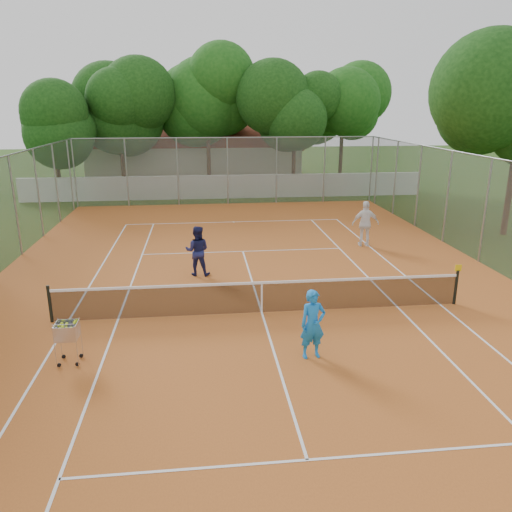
{
  "coord_description": "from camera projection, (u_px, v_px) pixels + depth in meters",
  "views": [
    {
      "loc": [
        -1.67,
        -13.42,
        5.85
      ],
      "look_at": [
        0.0,
        1.5,
        1.3
      ],
      "focal_mm": 35.0,
      "sensor_mm": 36.0,
      "label": 1
    }
  ],
  "objects": [
    {
      "name": "ground",
      "position": [
        262.0,
        313.0,
        14.64
      ],
      "size": [
        120.0,
        120.0,
        0.0
      ],
      "primitive_type": "plane",
      "color": "#203C10",
      "rests_on": "ground"
    },
    {
      "name": "court_pad",
      "position": [
        262.0,
        313.0,
        14.63
      ],
      "size": [
        18.0,
        34.0,
        0.02
      ],
      "primitive_type": "cube",
      "color": "#B85F23",
      "rests_on": "ground"
    },
    {
      "name": "court_lines",
      "position": [
        262.0,
        312.0,
        14.63
      ],
      "size": [
        10.98,
        23.78,
        0.01
      ],
      "primitive_type": "cube",
      "color": "white",
      "rests_on": "court_pad"
    },
    {
      "name": "tennis_net",
      "position": [
        262.0,
        297.0,
        14.49
      ],
      "size": [
        11.88,
        0.1,
        0.98
      ],
      "primitive_type": "cube",
      "color": "black",
      "rests_on": "court_pad"
    },
    {
      "name": "perimeter_fence",
      "position": [
        262.0,
        248.0,
        14.06
      ],
      "size": [
        18.0,
        34.0,
        4.0
      ],
      "primitive_type": "cube",
      "color": "slate",
      "rests_on": "ground"
    },
    {
      "name": "boundary_wall",
      "position": [
        226.0,
        187.0,
        32.49
      ],
      "size": [
        26.0,
        0.3,
        1.5
      ],
      "primitive_type": "cube",
      "color": "white",
      "rests_on": "ground"
    },
    {
      "name": "clubhouse",
      "position": [
        195.0,
        151.0,
        41.36
      ],
      "size": [
        16.4,
        9.0,
        4.4
      ],
      "primitive_type": "cube",
      "color": "beige",
      "rests_on": "ground"
    },
    {
      "name": "tropical_trees",
      "position": [
        223.0,
        118.0,
        34.11
      ],
      "size": [
        29.0,
        19.0,
        10.0
      ],
      "primitive_type": "cube",
      "color": "#10370D",
      "rests_on": "ground"
    },
    {
      "name": "player_near",
      "position": [
        313.0,
        324.0,
        11.82
      ],
      "size": [
        0.67,
        0.49,
        1.7
      ],
      "primitive_type": "imported",
      "rotation": [
        0.0,
        0.0,
        0.14
      ],
      "color": "blue",
      "rests_on": "court_pad"
    },
    {
      "name": "player_far_left",
      "position": [
        197.0,
        251.0,
        17.63
      ],
      "size": [
        0.97,
        0.81,
        1.79
      ],
      "primitive_type": "imported",
      "rotation": [
        0.0,
        0.0,
        2.97
      ],
      "color": "navy",
      "rests_on": "court_pad"
    },
    {
      "name": "player_far_right",
      "position": [
        365.0,
        224.0,
        21.28
      ],
      "size": [
        1.19,
        0.6,
        1.95
      ],
      "primitive_type": "imported",
      "rotation": [
        0.0,
        0.0,
        3.03
      ],
      "color": "white",
      "rests_on": "court_pad"
    },
    {
      "name": "ball_hopper",
      "position": [
        68.0,
        341.0,
        11.63
      ],
      "size": [
        0.65,
        0.65,
        1.1
      ],
      "primitive_type": "cube",
      "rotation": [
        0.0,
        0.0,
        0.25
      ],
      "color": "silver",
      "rests_on": "court_pad"
    }
  ]
}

